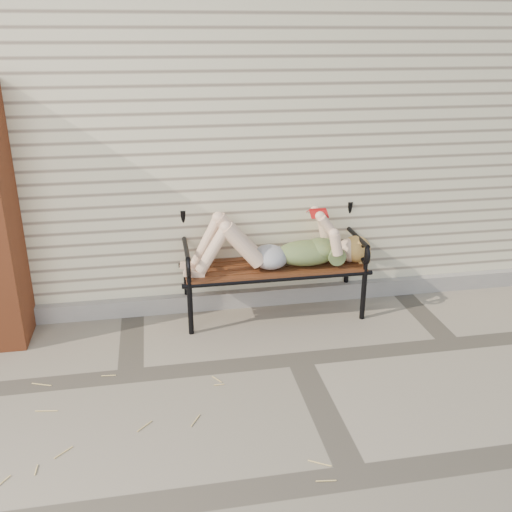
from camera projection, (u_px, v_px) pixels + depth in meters
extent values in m
plane|color=gray|center=(299.00, 359.00, 4.31)|extent=(80.00, 80.00, 0.00)
cube|color=beige|center=(237.00, 108.00, 6.51)|extent=(8.00, 4.00, 3.00)
cube|color=#A29C92|center=(273.00, 296.00, 5.17)|extent=(8.00, 0.10, 0.15)
cylinder|color=black|center=(190.00, 309.00, 4.59)|extent=(0.04, 0.04, 0.45)
cylinder|color=black|center=(187.00, 286.00, 5.00)|extent=(0.04, 0.04, 0.45)
cylinder|color=black|center=(363.00, 295.00, 4.84)|extent=(0.04, 0.04, 0.45)
cylinder|color=black|center=(346.00, 274.00, 5.25)|extent=(0.04, 0.04, 0.45)
cube|color=#5D2A17|center=(274.00, 267.00, 4.84)|extent=(1.51, 0.49, 0.03)
cylinder|color=black|center=(279.00, 279.00, 4.64)|extent=(1.59, 0.04, 0.04)
cylinder|color=black|center=(269.00, 259.00, 5.05)|extent=(1.59, 0.04, 0.04)
torus|color=black|center=(267.00, 200.00, 4.96)|extent=(0.27, 0.04, 0.27)
ellipsoid|color=#0A3A4A|center=(307.00, 253.00, 4.82)|extent=(0.54, 0.31, 0.21)
ellipsoid|color=#0A3A4A|center=(321.00, 248.00, 4.82)|extent=(0.26, 0.30, 0.16)
ellipsoid|color=#99999E|center=(270.00, 257.00, 4.77)|extent=(0.30, 0.34, 0.19)
sphere|color=beige|center=(350.00, 250.00, 4.88)|extent=(0.22, 0.22, 0.22)
ellipsoid|color=#DAA352|center=(356.00, 249.00, 4.89)|extent=(0.25, 0.25, 0.23)
cube|color=#AC1313|center=(318.00, 210.00, 4.69)|extent=(0.14, 0.02, 0.02)
cube|color=beige|center=(319.00, 214.00, 4.66)|extent=(0.14, 0.09, 0.05)
cube|color=beige|center=(316.00, 211.00, 4.74)|extent=(0.14, 0.09, 0.05)
cube|color=#AC1313|center=(319.00, 214.00, 4.66)|extent=(0.15, 0.09, 0.05)
cube|color=#AC1313|center=(316.00, 211.00, 4.74)|extent=(0.15, 0.09, 0.05)
cylinder|color=#D9B869|center=(310.00, 494.00, 3.04)|extent=(0.09, 0.02, 0.01)
cylinder|color=#D9B869|center=(56.00, 395.00, 3.87)|extent=(0.02, 0.09, 0.01)
cylinder|color=#D9B869|center=(166.00, 408.00, 3.74)|extent=(0.08, 0.07, 0.01)
cylinder|color=#D9B869|center=(275.00, 360.00, 4.28)|extent=(0.12, 0.09, 0.01)
cylinder|color=#D9B869|center=(5.00, 503.00, 2.98)|extent=(0.07, 0.06, 0.01)
cylinder|color=#D9B869|center=(229.00, 401.00, 3.81)|extent=(0.07, 0.06, 0.01)
cylinder|color=#D9B869|center=(36.00, 385.00, 3.98)|extent=(0.11, 0.04, 0.01)
cylinder|color=#D9B869|center=(5.00, 475.00, 3.17)|extent=(0.02, 0.14, 0.01)
cylinder|color=#D9B869|center=(58.00, 428.00, 3.55)|extent=(0.06, 0.05, 0.01)
cylinder|color=#D9B869|center=(42.00, 451.00, 3.35)|extent=(0.07, 0.07, 0.01)
cylinder|color=#D9B869|center=(35.00, 400.00, 3.81)|extent=(0.10, 0.07, 0.01)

